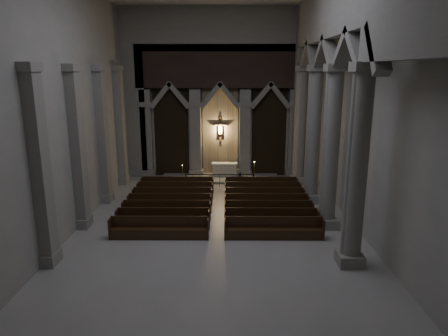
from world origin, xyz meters
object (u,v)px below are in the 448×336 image
Objects in this scene: altar at (225,169)px; candle_stand_left at (183,177)px; worshipper at (240,182)px; altar_rail at (220,178)px; candle_stand_right at (254,178)px; pews at (218,206)px.

altar is 1.50× the size of candle_stand_left.
altar_rail is at bearing 159.83° from worshipper.
candle_stand_left is (-2.97, -1.28, -0.29)m from altar.
altar is at bearing 23.36° from candle_stand_left.
candle_stand_right is 1.33× the size of worshipper.
pews is (2.64, -6.17, -0.00)m from candle_stand_left.
worshipper is (1.35, -0.91, 0.00)m from altar_rail.
worshipper is (-1.04, -1.54, 0.17)m from candle_stand_right.
worshipper is (1.02, -3.38, -0.02)m from altar.
candle_stand_left is at bearing 113.20° from pews.
pews is at bearing -92.50° from altar.
worshipper is (3.99, -2.10, 0.27)m from candle_stand_left.
altar_rail is 0.46× the size of pews.
candle_stand_right is at bearing -6.35° from candle_stand_left.
candle_stand_left is 0.77× the size of candle_stand_right.
candle_stand_left is 0.12× the size of pews.
pews is at bearing -90.00° from altar_rail.
candle_stand_right reaches higher than pews.
worshipper reaches higher than pews.
altar is at bearing 87.50° from pews.
candle_stand_left is at bearing 173.65° from candle_stand_right.
candle_stand_left reaches higher than altar_rail.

